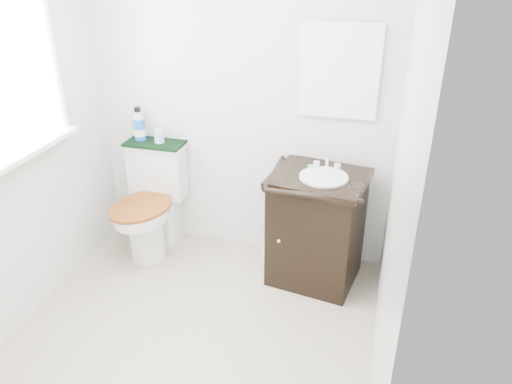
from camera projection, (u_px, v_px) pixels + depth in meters
The scene contains 13 objects.
floor at pixel (186, 346), 3.04m from camera, with size 2.40×2.40×0.00m, color #A59D85.
wall_back at pixel (240, 100), 3.53m from camera, with size 2.40×2.40×0.00m, color silver.
wall_front at pixel (2, 327), 1.46m from camera, with size 2.40×2.40×0.00m, color silver.
wall_right at pixel (397, 193), 2.23m from camera, with size 2.40×2.40×0.00m, color silver.
window at pixel (8, 71), 2.80m from camera, with size 0.02×0.70×0.90m, color white.
mirror at pixel (339, 71), 3.23m from camera, with size 0.50×0.02×0.60m, color silver.
toilet at pixel (153, 207), 3.85m from camera, with size 0.49×0.68×0.83m.
vanity at pixel (317, 226), 3.47m from camera, with size 0.69×0.62×0.92m.
trash_bin at pixel (275, 263), 3.58m from camera, with size 0.21×0.19×0.27m.
towel at pixel (155, 143), 3.74m from camera, with size 0.44×0.22×0.02m, color black.
mouthwash_bottle at pixel (139, 125), 3.74m from camera, with size 0.09×0.09×0.25m.
cup at pixel (159, 136), 3.72m from camera, with size 0.08×0.08×0.10m, color #8DBEE8.
soap_bar at pixel (312, 166), 3.40m from camera, with size 0.08×0.05×0.02m, color teal.
Camera 1 is at (1.02, -2.09, 2.22)m, focal length 35.00 mm.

